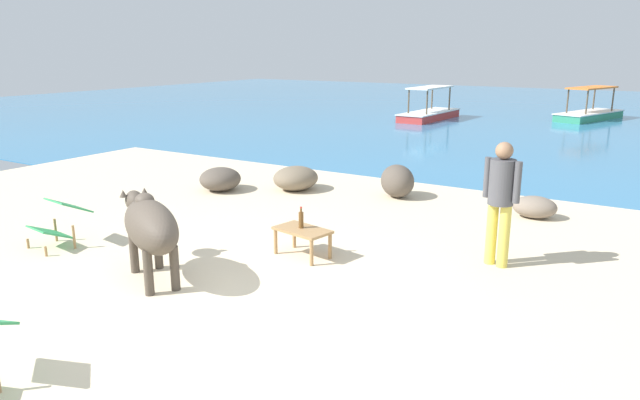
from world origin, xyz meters
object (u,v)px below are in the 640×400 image
(cow, at_px, (150,225))
(low_bench_table, at_px, (302,233))
(person_standing, at_px, (501,195))
(deck_chair_far, at_px, (60,220))
(boat_green, at_px, (589,113))
(boat_red, at_px, (429,113))
(bottle, at_px, (301,219))

(cow, distance_m, low_bench_table, 2.01)
(low_bench_table, height_order, person_standing, person_standing)
(low_bench_table, bearing_deg, deck_chair_far, -144.49)
(cow, height_order, deck_chair_far, cow)
(low_bench_table, relative_size, boat_green, 0.22)
(low_bench_table, distance_m, boat_red, 16.70)
(person_standing, distance_m, boat_green, 18.35)
(cow, xyz_separation_m, boat_green, (2.00, 20.99, -0.44))
(cow, bearing_deg, deck_chair_far, 24.33)
(deck_chair_far, xyz_separation_m, boat_red, (-1.38, 17.52, -0.13))
(boat_green, height_order, boat_red, same)
(bottle, relative_size, boat_green, 0.08)
(boat_green, bearing_deg, boat_red, 139.20)
(boat_green, bearing_deg, person_standing, -157.27)
(cow, height_order, bottle, cow)
(bottle, distance_m, boat_green, 19.33)
(boat_red, bearing_deg, person_standing, -152.36)
(low_bench_table, relative_size, deck_chair_far, 1.00)
(low_bench_table, bearing_deg, boat_red, 116.73)
(low_bench_table, bearing_deg, bottle, 155.89)
(deck_chair_far, height_order, boat_green, boat_green)
(bottle, height_order, deck_chair_far, bottle)
(low_bench_table, bearing_deg, boat_green, 98.23)
(cow, relative_size, person_standing, 1.10)
(boat_green, bearing_deg, cow, -167.16)
(bottle, xyz_separation_m, boat_red, (-4.52, 16.04, -0.26))
(bottle, bearing_deg, cow, -122.18)
(cow, bearing_deg, boat_green, -65.66)
(low_bench_table, xyz_separation_m, deck_chair_far, (-3.17, -1.45, 0.06))
(cow, relative_size, boat_red, 0.48)
(low_bench_table, height_order, boat_green, boat_green)
(bottle, relative_size, person_standing, 0.18)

